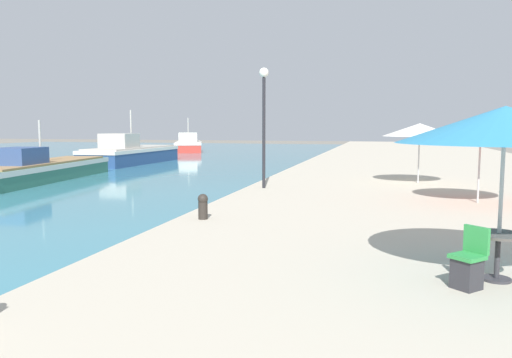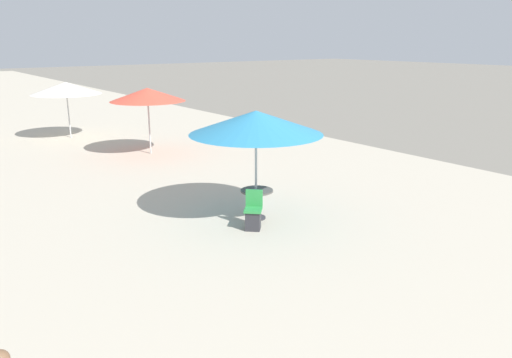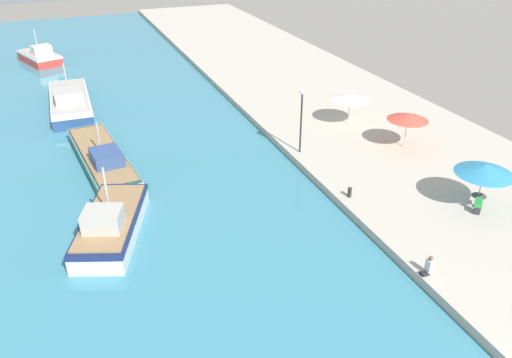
% 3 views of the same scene
% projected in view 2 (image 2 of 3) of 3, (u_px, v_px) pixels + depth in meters
% --- Properties ---
extents(quay_promenade, '(16.00, 90.00, 0.53)m').
position_uv_depth(quay_promenade, '(35.00, 111.00, 32.91)').
color(quay_promenade, '#BCB29E').
rests_on(quay_promenade, ground_plane).
extents(cafe_umbrella_pink, '(3.22, 3.22, 2.68)m').
position_uv_depth(cafe_umbrella_pink, '(256.00, 122.00, 11.83)').
color(cafe_umbrella_pink, '#B7B7B7').
rests_on(cafe_umbrella_pink, quay_promenade).
extents(cafe_umbrella_white, '(2.86, 2.86, 2.54)m').
position_uv_depth(cafe_umbrella_white, '(148.00, 95.00, 18.91)').
color(cafe_umbrella_white, '#B7B7B7').
rests_on(cafe_umbrella_white, quay_promenade).
extents(cafe_umbrella_striped, '(3.04, 3.04, 2.49)m').
position_uv_depth(cafe_umbrella_striped, '(66.00, 88.00, 22.16)').
color(cafe_umbrella_striped, '#B7B7B7').
rests_on(cafe_umbrella_striped, quay_promenade).
extents(cafe_table, '(0.80, 0.80, 0.74)m').
position_uv_depth(cafe_table, '(257.00, 198.00, 12.27)').
color(cafe_table, '#333338').
rests_on(cafe_table, quay_promenade).
extents(cafe_chair_left, '(0.59, 0.59, 0.91)m').
position_uv_depth(cafe_chair_left, '(253.00, 216.00, 11.64)').
color(cafe_chair_left, '#2D2D33').
rests_on(cafe_chair_left, quay_promenade).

